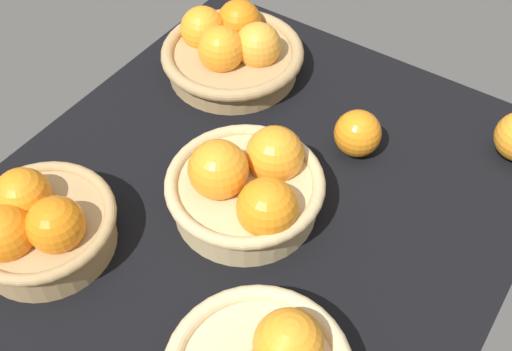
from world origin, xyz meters
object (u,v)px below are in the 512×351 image
basket_far_right (232,51)px  loose_orange_back_gap (358,133)px  basket_center (247,186)px  basket_far_left (38,225)px

basket_far_right → loose_orange_back_gap: bearing=-101.2°
basket_center → loose_orange_back_gap: 20.23cm
basket_far_left → basket_far_right: 44.89cm
basket_far_right → basket_center: basket_center is taller
basket_far_left → basket_center: 28.08cm
basket_far_left → loose_orange_back_gap: basket_far_left is taller
basket_far_right → basket_center: size_ratio=1.10×
basket_far_right → loose_orange_back_gap: 27.68cm
basket_center → loose_orange_back_gap: basket_center is taller
loose_orange_back_gap → basket_far_right: bearing=78.8°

